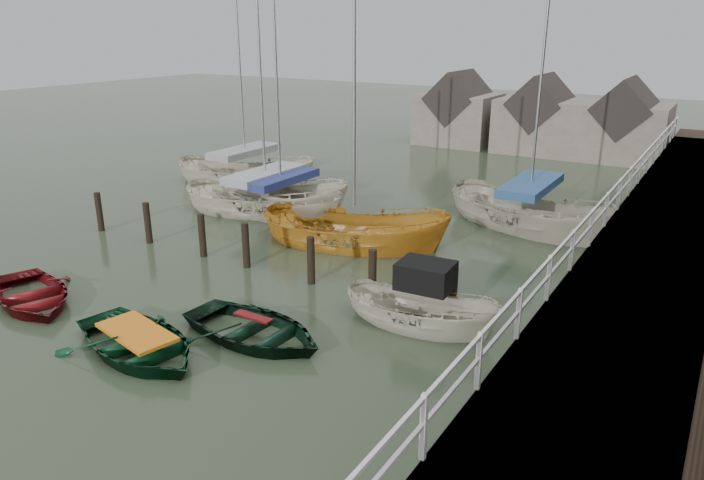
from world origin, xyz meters
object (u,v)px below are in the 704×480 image
Objects in this scene: rowboat_dkgreen at (254,339)px; sailboat_d at (527,226)px; rowboat_green at (139,354)px; rowboat_red at (33,303)px; sailboat_a at (267,211)px; motorboat at (421,322)px; sailboat_e at (246,183)px; sailboat_c at (354,244)px; sailboat_b at (282,213)px.

sailboat_d reaches higher than rowboat_dkgreen.
sailboat_d reaches higher than rowboat_green.
sailboat_a is (-0.13, 9.91, 0.06)m from rowboat_red.
sailboat_e is (-13.15, 8.78, -0.05)m from motorboat.
sailboat_a is (-9.45, 5.71, -0.05)m from motorboat.
rowboat_green is 8.83m from sailboat_c.
motorboat is at bearing -112.74° from sailboat_b.
sailboat_a is at bearing 101.45° from sailboat_b.
sailboat_e is at bearing 44.65° from rowboat_dkgreen.
sailboat_b is at bearing 56.09° from sailboat_c.
sailboat_e is at bearing 47.54° from sailboat_c.
sailboat_d is at bearing -10.47° from rowboat_dkgreen.
motorboat is (3.03, 2.65, 0.11)m from rowboat_dkgreen.
sailboat_c reaches higher than sailboat_a.
sailboat_b reaches higher than motorboat.
rowboat_green is 15.74m from sailboat_e.
motorboat reaches higher than rowboat_dkgreen.
sailboat_a is 9.92m from sailboat_d.
sailboat_d is (9.29, 3.49, 0.00)m from sailboat_a.
rowboat_red is 0.96× the size of rowboat_dkgreen.
rowboat_red is at bearing 165.43° from sailboat_d.
sailboat_b reaches higher than rowboat_dkgreen.
rowboat_red is 9.74m from sailboat_c.
sailboat_b reaches higher than sailboat_a.
motorboat is (9.32, 4.21, 0.11)m from rowboat_red.
motorboat is 0.35× the size of sailboat_b.
rowboat_green is 6.60m from motorboat.
sailboat_c reaches higher than rowboat_green.
sailboat_c is at bearing 15.40° from rowboat_dkgreen.
sailboat_e is at bearing 52.31° from motorboat.
rowboat_dkgreen is 12.19m from sailboat_d.
rowboat_dkgreen is at bearing -173.82° from sailboat_d.
sailboat_b is (0.73, 0.01, 0.01)m from sailboat_a.
sailboat_d is (2.87, 11.85, 0.06)m from rowboat_dkgreen.
sailboat_d reaches higher than sailboat_c.
motorboat is at bearing -159.22° from sailboat_d.
sailboat_c is at bearing -126.42° from sailboat_a.
sailboat_e is (-10.12, 11.43, 0.06)m from rowboat_dkgreen.
sailboat_b reaches higher than sailboat_c.
rowboat_green is (4.55, -0.35, 0.00)m from rowboat_red.
sailboat_e is (-3.70, 3.07, -0.00)m from sailboat_a.
sailboat_c is 0.96× the size of sailboat_d.
motorboat is 0.37× the size of sailboat_c.
sailboat_b reaches higher than sailboat_d.
rowboat_green reaches higher than rowboat_red.
sailboat_a is 0.96× the size of sailboat_c.
sailboat_e reaches higher than rowboat_dkgreen.
sailboat_a is at bearing 54.91° from motorboat.
motorboat is 0.36× the size of sailboat_d.
rowboat_dkgreen is 4.03m from motorboat.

